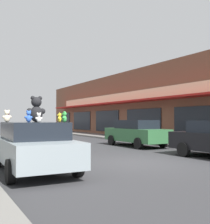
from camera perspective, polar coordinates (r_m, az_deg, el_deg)
The scene contains 11 objects.
ground_plane at distance 10.40m, azimuth 6.34°, elevation -10.23°, with size 260.00×260.00×0.00m, color #333335.
storefront_row at distance 26.40m, azimuth 17.93°, elevation 1.40°, with size 13.08×39.67×5.74m.
plush_art_car at distance 8.82m, azimuth -14.32°, elevation -6.63°, with size 2.09×4.42×1.50m.
teddy_bear_giant at distance 9.11m, azimuth -13.79°, elevation 0.50°, with size 0.60×0.37×0.82m.
teddy_bear_cream at distance 9.26m, azimuth -19.29°, elevation -0.80°, with size 0.29×0.18×0.38m.
teddy_bear_blue at distance 8.60m, azimuth -15.25°, elevation -0.90°, with size 0.26×0.17×0.35m.
teddy_bear_pink at distance 9.59m, azimuth -19.22°, elevation -0.86°, with size 0.21×0.28×0.37m.
teddy_bear_green at distance 7.97m, azimuth -8.24°, elevation -1.02°, with size 0.20×0.23×0.31m.
teddy_bear_yellow at distance 7.97m, azimuth -9.23°, elevation -1.14°, with size 0.16×0.21×0.28m.
teddy_bear_white at distance 8.04m, azimuth -13.29°, elevation -1.12°, with size 0.21×0.15×0.28m.
parked_car_far_center at distance 16.51m, azimuth 6.33°, elevation -4.17°, with size 1.89×4.37×1.53m.
Camera 1 is at (-6.07, -8.30, 1.59)m, focal length 45.00 mm.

